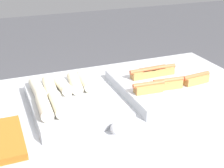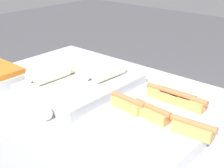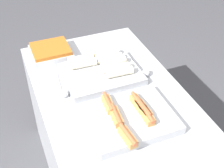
{
  "view_description": "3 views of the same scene",
  "coord_description": "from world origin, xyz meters",
  "px_view_note": "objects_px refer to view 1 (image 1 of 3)",
  "views": [
    {
      "loc": [
        -0.48,
        -1.18,
        1.54
      ],
      "look_at": [
        -0.01,
        0.0,
        0.95
      ],
      "focal_mm": 50.0,
      "sensor_mm": 36.0,
      "label": 1
    },
    {
      "loc": [
        0.73,
        -0.86,
        1.46
      ],
      "look_at": [
        -0.01,
        0.0,
        0.95
      ],
      "focal_mm": 50.0,
      "sensor_mm": 36.0,
      "label": 2
    },
    {
      "loc": [
        1.3,
        -0.53,
        2.08
      ],
      "look_at": [
        -0.01,
        0.0,
        0.95
      ],
      "focal_mm": 50.0,
      "sensor_mm": 36.0,
      "label": 3
    }
  ],
  "objects_px": {
    "tray_wraps": "(70,99)",
    "serving_spoon_near": "(113,130)",
    "serving_spoon_far": "(74,77)",
    "tray_hotdogs": "(159,85)"
  },
  "relations": [
    {
      "from": "tray_wraps",
      "to": "serving_spoon_near",
      "type": "bearing_deg",
      "value": -72.6
    },
    {
      "from": "serving_spoon_near",
      "to": "serving_spoon_far",
      "type": "distance_m",
      "value": 0.54
    },
    {
      "from": "tray_wraps",
      "to": "serving_spoon_far",
      "type": "distance_m",
      "value": 0.27
    },
    {
      "from": "tray_hotdogs",
      "to": "tray_wraps",
      "type": "height_order",
      "value": "tray_wraps"
    },
    {
      "from": "tray_hotdogs",
      "to": "serving_spoon_near",
      "type": "distance_m",
      "value": 0.44
    },
    {
      "from": "tray_hotdogs",
      "to": "tray_wraps",
      "type": "distance_m",
      "value": 0.44
    },
    {
      "from": "tray_wraps",
      "to": "tray_hotdogs",
      "type": "bearing_deg",
      "value": -1.31
    },
    {
      "from": "tray_hotdogs",
      "to": "serving_spoon_far",
      "type": "xyz_separation_m",
      "value": [
        -0.35,
        0.27,
        -0.01
      ]
    },
    {
      "from": "tray_hotdogs",
      "to": "serving_spoon_near",
      "type": "relative_size",
      "value": 1.8
    },
    {
      "from": "serving_spoon_near",
      "to": "tray_hotdogs",
      "type": "bearing_deg",
      "value": 37.43
    }
  ]
}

